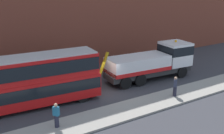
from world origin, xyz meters
TOP-DOWN VIEW (x-y plane):
  - ground_plane at (0.00, 0.00)m, footprint 120.00×120.00m
  - near_kerb at (0.00, -4.20)m, footprint 60.00×2.80m
  - recovery_tow_truck at (5.86, 0.38)m, footprint 10.22×3.31m
  - double_decker_bus at (-6.37, 0.42)m, footprint 11.17×3.38m
  - pedestrian_onlooker at (-5.93, -3.89)m, footprint 0.45×0.48m
  - pedestrian_bystander at (4.37, -4.28)m, footprint 0.47×0.46m

SIDE VIEW (x-z plane):
  - ground_plane at x=0.00m, z-range 0.00..0.00m
  - near_kerb at x=0.00m, z-range 0.00..0.15m
  - pedestrian_onlooker at x=-5.93m, z-range 0.13..1.84m
  - pedestrian_bystander at x=4.37m, z-range 0.13..1.84m
  - recovery_tow_truck at x=5.86m, z-range -0.08..3.59m
  - double_decker_bus at x=-6.37m, z-range 0.20..4.26m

